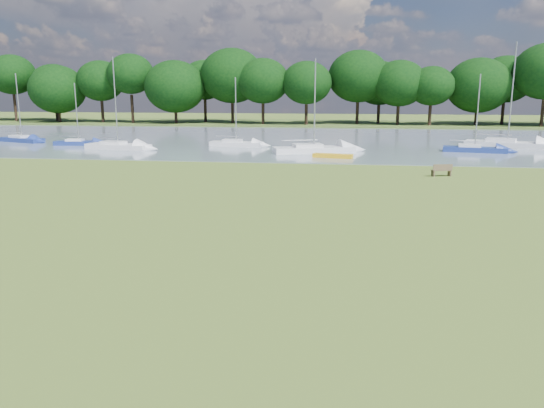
# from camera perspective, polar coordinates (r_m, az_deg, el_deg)

# --- Properties ---
(ground) EXTENTS (220.00, 220.00, 0.00)m
(ground) POSITION_cam_1_polar(r_m,az_deg,el_deg) (21.47, -4.31, -3.65)
(ground) COLOR olive
(river) EXTENTS (220.00, 40.00, 0.10)m
(river) POSITION_cam_1_polar(r_m,az_deg,el_deg) (62.61, 3.72, 6.86)
(river) COLOR slate
(river) RESTS_ON ground
(far_bank) EXTENTS (220.00, 20.00, 0.40)m
(far_bank) POSITION_cam_1_polar(r_m,az_deg,el_deg) (92.47, 5.07, 8.58)
(far_bank) COLOR #4C6626
(far_bank) RESTS_ON ground
(riverbank_bench) EXTENTS (1.45, 0.78, 0.86)m
(riverbank_bench) POSITION_cam_1_polar(r_m,az_deg,el_deg) (38.19, 17.81, 3.48)
(riverbank_bench) COLOR brown
(riverbank_bench) RESTS_ON ground
(kayak) EXTENTS (3.54, 1.48, 0.34)m
(kayak) POSITION_cam_1_polar(r_m,az_deg,el_deg) (46.29, 6.55, 5.17)
(kayak) COLOR gold
(kayak) RESTS_ON river
(tree_line) EXTENTS (138.81, 10.04, 12.15)m
(tree_line) POSITION_cam_1_polar(r_m,az_deg,el_deg) (88.44, 3.52, 13.10)
(tree_line) COLOR black
(tree_line) RESTS_ON far_bank
(sailboat_0) EXTENTS (5.11, 2.05, 6.44)m
(sailboat_0) POSITION_cam_1_polar(r_m,az_deg,el_deg) (60.12, -20.12, 6.35)
(sailboat_0) COLOR navy
(sailboat_0) RESTS_ON river
(sailboat_1) EXTENTS (5.89, 2.61, 7.17)m
(sailboat_1) POSITION_cam_1_polar(r_m,az_deg,el_deg) (53.74, 20.90, 5.71)
(sailboat_1) COLOR navy
(sailboat_1) RESTS_ON river
(sailboat_2) EXTENTS (7.87, 4.43, 8.54)m
(sailboat_2) POSITION_cam_1_polar(r_m,az_deg,el_deg) (49.92, 4.44, 6.09)
(sailboat_2) COLOR silver
(sailboat_2) RESTS_ON river
(sailboat_3) EXTENTS (6.84, 3.04, 8.85)m
(sailboat_3) POSITION_cam_1_polar(r_m,az_deg,el_deg) (54.96, -16.30, 6.17)
(sailboat_3) COLOR silver
(sailboat_3) RESTS_ON river
(sailboat_5) EXTENTS (5.60, 2.02, 6.98)m
(sailboat_5) POSITION_cam_1_polar(r_m,az_deg,el_deg) (55.48, -3.93, 6.66)
(sailboat_5) COLOR silver
(sailboat_5) RESTS_ON river
(sailboat_6) EXTENTS (8.41, 5.12, 10.37)m
(sailboat_6) POSITION_cam_1_polar(r_m,az_deg,el_deg) (59.46, 23.91, 6.11)
(sailboat_6) COLOR silver
(sailboat_6) RESTS_ON river
(sailboat_8) EXTENTS (5.94, 3.49, 7.50)m
(sailboat_8) POSITION_cam_1_polar(r_m,az_deg,el_deg) (66.24, -25.35, 6.43)
(sailboat_8) COLOR navy
(sailboat_8) RESTS_ON river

